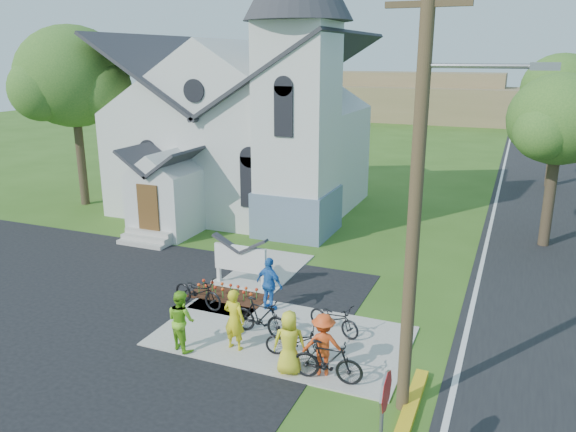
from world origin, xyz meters
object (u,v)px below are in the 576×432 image
at_px(cyclist_1, 181,320).
at_px(bike_1, 261,317).
at_px(bike_0, 198,292).
at_px(cyclist_0, 234,319).
at_px(utility_pole, 420,174).
at_px(stop_sign, 384,407).
at_px(bike_4, 296,341).
at_px(cyclist_3, 323,344).
at_px(bike_3, 328,361).
at_px(bike_2, 334,318).
at_px(cyclist_2, 269,284).
at_px(church_sign, 240,259).
at_px(cyclist_4, 289,343).

bearing_deg(cyclist_1, bike_1, -115.58).
bearing_deg(bike_0, cyclist_0, -118.56).
bearing_deg(utility_pole, stop_sign, -88.51).
bearing_deg(bike_4, bike_0, 56.99).
xyz_separation_m(utility_pole, stop_sign, (0.07, -2.70, -3.62)).
xyz_separation_m(cyclist_0, cyclist_1, (-1.30, -0.55, -0.02)).
height_order(cyclist_3, bike_3, cyclist_3).
bearing_deg(bike_1, bike_2, -56.65).
height_order(cyclist_0, cyclist_2, cyclist_0).
xyz_separation_m(cyclist_1, bike_2, (3.51, 2.40, -0.39)).
xyz_separation_m(utility_pole, bike_4, (-3.08, 1.08, -4.92)).
bearing_deg(bike_2, bike_0, 108.62).
xyz_separation_m(utility_pole, cyclist_2, (-4.88, 3.38, -4.50)).
relative_size(bike_2, bike_3, 0.97).
bearing_deg(bike_1, bike_3, -113.69).
height_order(church_sign, cyclist_2, cyclist_2).
bearing_deg(cyclist_3, bike_2, -96.63).
distance_m(bike_1, cyclist_2, 1.68).
bearing_deg(cyclist_1, utility_pole, -160.63).
distance_m(stop_sign, bike_3, 3.81).
height_order(bike_2, cyclist_3, cyclist_3).
bearing_deg(cyclist_2, bike_4, 145.37).
height_order(bike_1, bike_4, bike_1).
relative_size(cyclist_1, cyclist_2, 0.98).
bearing_deg(bike_4, bike_3, -134.87).
xyz_separation_m(cyclist_1, bike_4, (2.99, 0.78, -0.40)).
bearing_deg(cyclist_1, stop_sign, 176.18).
bearing_deg(bike_4, cyclist_2, 27.79).
xyz_separation_m(church_sign, stop_sign, (6.63, -7.40, 0.75)).
bearing_deg(cyclist_3, bike_3, 110.36).
bearing_deg(bike_2, cyclist_3, -150.08).
height_order(cyclist_2, bike_3, cyclist_2).
bearing_deg(cyclist_0, church_sign, -59.55).
height_order(bike_0, bike_4, bike_0).
bearing_deg(stop_sign, bike_3, 124.01).
relative_size(cyclist_2, cyclist_4, 1.04).
bearing_deg(church_sign, cyclist_2, -38.09).
distance_m(cyclist_0, bike_1, 1.04).
xyz_separation_m(cyclist_1, bike_1, (1.64, 1.49, -0.29)).
height_order(stop_sign, bike_4, stop_sign).
height_order(utility_pole, bike_2, utility_pole).
xyz_separation_m(stop_sign, bike_0, (-7.13, 5.45, -1.24)).
distance_m(cyclist_0, cyclist_3, 2.62).
height_order(cyclist_0, bike_0, cyclist_0).
height_order(cyclist_4, bike_4, cyclist_4).
bearing_deg(cyclist_0, cyclist_3, 179.48).
xyz_separation_m(bike_3, bike_4, (-1.13, 0.78, -0.09)).
xyz_separation_m(stop_sign, cyclist_0, (-4.84, 3.55, -0.88)).
bearing_deg(bike_4, cyclist_4, 179.01).
xyz_separation_m(bike_1, bike_3, (2.48, -1.49, -0.02)).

